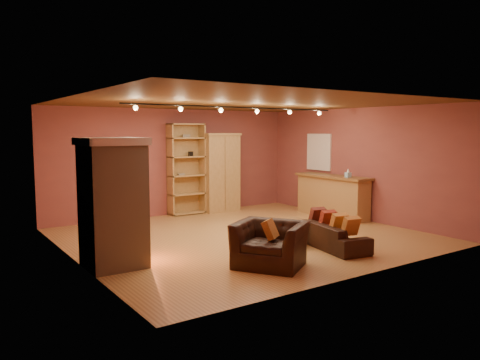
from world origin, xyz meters
TOP-DOWN VIEW (x-y plane):
  - floor at (0.00, 0.00)m, footprint 7.00×7.00m
  - ceiling at (0.00, 0.00)m, footprint 7.00×7.00m
  - back_wall at (0.00, 3.25)m, footprint 7.00×0.02m
  - left_wall at (-3.50, 0.00)m, footprint 0.02×6.50m
  - right_wall at (3.50, 0.00)m, footprint 0.02×6.50m
  - fireplace at (-3.04, -0.60)m, footprint 1.01×0.98m
  - back_window at (-1.30, 3.23)m, footprint 0.56×0.04m
  - bookcase at (0.24, 3.12)m, footprint 0.99×0.39m
  - armoire at (1.24, 2.98)m, footprint 1.07×0.61m
  - bar_counter at (3.20, 0.60)m, footprint 0.61×2.26m
  - tissue_box at (3.15, 0.03)m, footprint 0.14×0.14m
  - right_window at (3.47, 1.40)m, footprint 0.05×0.90m
  - loveseat at (0.80, -1.77)m, footprint 0.78×1.69m
  - armchair at (-0.91, -2.03)m, footprint 1.23×1.34m
  - coffee_table at (0.39, -1.07)m, footprint 0.69×0.69m
  - track_rail at (0.00, 0.20)m, footprint 5.20×0.09m

SIDE VIEW (x-z plane):
  - floor at x=0.00m, z-range 0.00..0.00m
  - loveseat at x=0.80m, z-range -0.02..0.69m
  - coffee_table at x=0.39m, z-range 0.16..0.63m
  - armchair at x=-0.91m, z-range 0.00..0.98m
  - bar_counter at x=3.20m, z-range 0.01..1.09m
  - fireplace at x=-3.04m, z-range 0.00..2.12m
  - armoire at x=1.24m, z-range 0.01..2.17m
  - tissue_box at x=3.15m, z-range 1.06..1.28m
  - bookcase at x=0.24m, z-range 0.02..2.44m
  - back_wall at x=0.00m, z-range 0.00..2.80m
  - left_wall at x=-3.50m, z-range 0.00..2.80m
  - right_wall at x=3.50m, z-range 0.00..2.80m
  - back_window at x=-1.30m, z-range 1.12..1.98m
  - right_window at x=3.47m, z-range 1.15..2.15m
  - track_rail at x=0.00m, z-range 2.62..2.75m
  - ceiling at x=0.00m, z-range 2.80..2.80m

